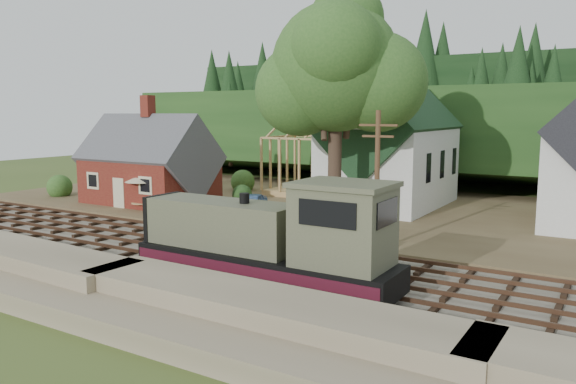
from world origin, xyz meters
The scene contains 16 objects.
ground centered at (0.00, 0.00, 0.00)m, with size 140.00×140.00×0.00m, color #384C1E.
embankment centered at (0.00, -8.50, 0.00)m, with size 64.00×5.00×1.60m, color #7F7259.
railroad_bed centered at (0.00, 0.00, 0.08)m, with size 64.00×11.00×0.16m, color #726B5B.
village_flat centered at (0.00, 18.00, 0.15)m, with size 64.00×26.00×0.30m, color brown.
hillside centered at (0.00, 42.00, 0.00)m, with size 70.00×28.00×8.00m, color #1E3F19.
ridge centered at (0.00, 58.00, 0.00)m, with size 80.00×20.00×12.00m, color black.
depot centered at (-16.00, 11.00, 3.21)m, with size 10.80×7.41×9.00m.
church centered at (2.00, 19.68, 5.18)m, with size 8.40×15.17×13.00m.
timber_frame centered at (-6.00, 22.00, 3.27)m, with size 8.20×6.20×6.99m.
lattice_tower centered at (-6.00, 28.00, 10.03)m, with size 3.20×3.20×12.12m.
big_tree centered at (2.17, 10.08, 10.22)m, with size 10.90×8.40×14.70m.
telegraph_pole_near centered at (7.00, 5.20, 4.25)m, with size 2.20×0.28×8.00m.
locomotive centered at (5.51, -3.00, 2.18)m, with size 12.38×3.10×4.94m.
car_blue centered at (-6.07, 11.99, 0.96)m, with size 1.55×3.85×1.31m, color #5178AE.
car_green centered at (-20.23, 11.13, 0.86)m, with size 1.18×3.40×1.12m, color #87AB76.
patio_set centered at (-13.95, 7.95, 2.63)m, with size 2.46×2.46×2.74m.
Camera 1 is at (18.73, -23.31, 7.88)m, focal length 35.00 mm.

